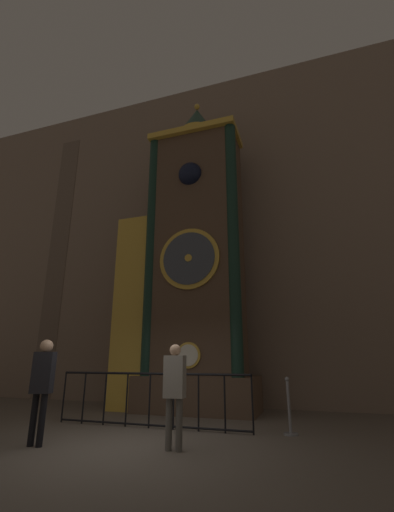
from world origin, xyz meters
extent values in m
plane|color=brown|center=(0.00, 0.00, 0.00)|extent=(28.00, 28.00, 0.00)
cube|color=#7A6656|center=(0.00, 5.51, 6.10)|extent=(24.00, 0.30, 12.20)
cube|color=brown|center=(-6.60, 5.40, 5.49)|extent=(0.90, 0.12, 10.98)
cube|color=brown|center=(-0.09, 4.03, 0.48)|extent=(3.41, 1.61, 0.96)
cube|color=brown|center=(-0.09, 4.03, 4.82)|extent=(2.72, 1.40, 7.73)
cube|color=gold|center=(-0.09, 3.93, 8.59)|extent=(2.94, 1.54, 0.20)
cylinder|color=gold|center=(-0.09, 3.30, 1.51)|extent=(0.68, 0.05, 0.68)
cylinder|color=silver|center=(-0.09, 3.27, 1.51)|extent=(0.56, 0.03, 0.56)
cylinder|color=gold|center=(-0.09, 3.30, 4.20)|extent=(1.83, 0.07, 1.83)
cylinder|color=#3D424C|center=(-0.09, 3.26, 4.20)|extent=(1.57, 0.04, 1.57)
cylinder|color=gold|center=(-0.09, 3.24, 4.20)|extent=(0.22, 0.03, 0.22)
cube|color=#30241B|center=(-0.09, 3.82, 6.99)|extent=(0.96, 0.42, 0.96)
sphere|color=black|center=(-0.09, 3.40, 6.99)|extent=(0.77, 0.77, 0.77)
cylinder|color=#142D23|center=(-1.38, 3.44, 4.82)|extent=(0.35, 0.35, 7.73)
cylinder|color=#142D23|center=(1.20, 3.44, 4.82)|extent=(0.35, 0.35, 7.73)
cylinder|color=gold|center=(-0.09, 4.03, 8.84)|extent=(1.20, 1.20, 0.30)
cone|color=#163227|center=(-0.09, 4.03, 9.48)|extent=(1.14, 1.14, 0.99)
sphere|color=gold|center=(-0.09, 4.03, 10.10)|extent=(0.20, 0.20, 0.20)
cube|color=brown|center=(-2.05, 4.08, 2.91)|extent=(1.09, 1.19, 5.82)
cube|color=gold|center=(-2.05, 3.47, 2.91)|extent=(1.15, 0.06, 5.82)
cylinder|color=black|center=(-2.62, 1.63, 0.56)|extent=(0.04, 0.04, 1.12)
cylinder|color=black|center=(-2.06, 1.63, 0.56)|extent=(0.04, 0.04, 1.12)
cylinder|color=black|center=(-1.50, 1.63, 0.56)|extent=(0.04, 0.04, 1.12)
cylinder|color=black|center=(-0.94, 1.63, 0.56)|extent=(0.04, 0.04, 1.12)
cylinder|color=black|center=(-0.38, 1.63, 0.56)|extent=(0.04, 0.04, 1.12)
cylinder|color=black|center=(0.18, 1.63, 0.56)|extent=(0.04, 0.04, 1.12)
cylinder|color=black|center=(0.74, 1.63, 0.56)|extent=(0.04, 0.04, 1.12)
cylinder|color=black|center=(1.30, 1.63, 0.56)|extent=(0.04, 0.04, 1.12)
cylinder|color=black|center=(1.87, 1.63, 0.56)|extent=(0.04, 0.04, 1.12)
cylinder|color=black|center=(-0.38, 1.63, 1.10)|extent=(4.49, 0.05, 0.05)
cylinder|color=black|center=(-0.38, 1.63, 0.06)|extent=(4.49, 0.04, 0.04)
cylinder|color=black|center=(-1.57, -0.44, 0.42)|extent=(0.11, 0.11, 0.83)
cylinder|color=black|center=(-1.39, -0.44, 0.42)|extent=(0.11, 0.11, 0.83)
cube|color=black|center=(-1.48, -0.44, 1.18)|extent=(0.39, 0.32, 0.70)
sphere|color=tan|center=(-1.48, -0.44, 1.63)|extent=(0.23, 0.23, 0.23)
cylinder|color=#58554F|center=(0.76, 0.03, 0.39)|extent=(0.11, 0.11, 0.79)
cylinder|color=#58554F|center=(0.94, 0.03, 0.39)|extent=(0.11, 0.11, 0.79)
cube|color=gray|center=(0.85, 0.03, 1.13)|extent=(0.35, 0.24, 0.68)
sphere|color=tan|center=(0.85, 0.03, 1.56)|extent=(0.19, 0.19, 0.19)
cylinder|color=gray|center=(2.55, 1.87, 0.02)|extent=(0.28, 0.28, 0.04)
cylinder|color=gray|center=(2.55, 1.87, 0.49)|extent=(0.06, 0.06, 0.98)
sphere|color=gray|center=(2.55, 1.87, 1.02)|extent=(0.09, 0.09, 0.09)
camera|label=1|loc=(3.13, -5.65, 1.41)|focal=24.00mm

